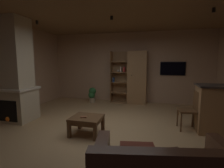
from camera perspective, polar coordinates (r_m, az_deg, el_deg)
name	(u,v)px	position (r m, az deg, el deg)	size (l,w,h in m)	color
floor	(108,131)	(4.12, -1.44, -15.50)	(6.29, 6.10, 0.02)	tan
wall_back	(129,68)	(6.81, 5.64, 5.54)	(6.41, 0.06, 2.74)	tan
ceiling	(107,8)	(3.96, -1.58, 24.38)	(6.29, 6.10, 0.02)	brown
window_pane_back	(117,74)	(6.88, 1.62, 3.48)	(0.56, 0.01, 0.79)	white
stone_fireplace	(15,75)	(5.22, -29.87, 2.53)	(0.93, 0.80, 2.74)	#BCAD8E
bookshelf_cabinet	(135,78)	(6.53, 7.69, 2.13)	(1.38, 0.41, 2.01)	#997047
coffee_table	(87,120)	(3.84, -8.58, -12.07)	(0.67, 0.59, 0.40)	brown
table_book_0	(84,117)	(3.76, -9.59, -10.96)	(0.13, 0.08, 0.03)	brown
dining_chair	(191,108)	(4.41, 25.31, -7.30)	(0.46, 0.46, 0.92)	brown
potted_floor_plant	(92,95)	(6.70, -6.75, -3.57)	(0.30, 0.30, 0.60)	#9E896B
wall_mounted_tv	(173,69)	(6.70, 19.85, 4.91)	(0.90, 0.06, 0.51)	black
track_light_spot_0	(37,22)	(5.31, -24.04, 18.50)	(0.07, 0.07, 0.09)	black
track_light_spot_1	(112,18)	(4.44, -0.12, 21.46)	(0.07, 0.07, 0.09)	black
track_light_spot_2	(214,10)	(4.38, 31.21, 20.61)	(0.07, 0.07, 0.09)	black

